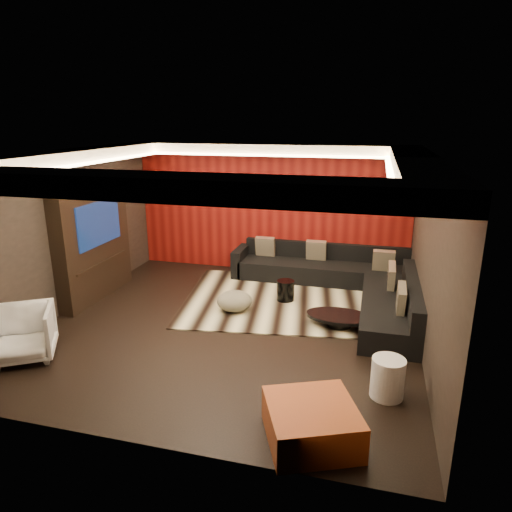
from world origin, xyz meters
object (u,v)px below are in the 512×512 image
(drum_stool, at_px, (286,290))
(armchair, at_px, (23,334))
(white_side_table, at_px, (388,378))
(orange_ottoman, at_px, (311,423))
(sectional_sofa, at_px, (344,282))
(coffee_table, at_px, (339,320))

(drum_stool, xyz_separation_m, armchair, (-3.20, -3.03, 0.16))
(white_side_table, height_order, orange_ottoman, white_side_table)
(white_side_table, distance_m, orange_ottoman, 1.30)
(orange_ottoman, height_order, sectional_sofa, sectional_sofa)
(sectional_sofa, bearing_deg, coffee_table, -88.67)
(orange_ottoman, height_order, armchair, armchair)
(coffee_table, distance_m, armchair, 4.80)
(drum_stool, height_order, sectional_sofa, sectional_sofa)
(orange_ottoman, xyz_separation_m, sectional_sofa, (0.02, 4.34, 0.06))
(white_side_table, distance_m, sectional_sofa, 3.39)
(orange_ottoman, relative_size, armchair, 1.12)
(white_side_table, bearing_deg, orange_ottoman, -127.43)
(orange_ottoman, bearing_deg, coffee_table, 88.87)
(coffee_table, relative_size, armchair, 1.33)
(white_side_table, height_order, sectional_sofa, sectional_sofa)
(white_side_table, xyz_separation_m, armchair, (-5.00, -0.32, 0.12))
(coffee_table, xyz_separation_m, armchair, (-4.27, -2.18, 0.26))
(coffee_table, bearing_deg, armchair, -152.96)
(coffee_table, bearing_deg, drum_stool, 141.50)
(coffee_table, relative_size, sectional_sofa, 0.30)
(drum_stool, bearing_deg, sectional_sofa, 29.90)
(armchair, bearing_deg, drum_stool, 11.73)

